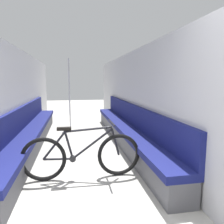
{
  "coord_description": "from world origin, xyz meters",
  "views": [
    {
      "loc": [
        -0.15,
        -1.16,
        1.43
      ],
      "look_at": [
        0.59,
        2.91,
        0.83
      ],
      "focal_mm": 35.0,
      "sensor_mm": 36.0,
      "label": 1
    }
  ],
  "objects_px": {
    "bench_seat_row_left": "(31,134)",
    "bench_seat_row_right": "(126,130)",
    "grab_pole_near": "(69,94)",
    "bicycle": "(82,156)"
  },
  "relations": [
    {
      "from": "bench_seat_row_left",
      "to": "grab_pole_near",
      "type": "bearing_deg",
      "value": 67.46
    },
    {
      "from": "bench_seat_row_right",
      "to": "grab_pole_near",
      "type": "distance_m",
      "value": 2.46
    },
    {
      "from": "bench_seat_row_right",
      "to": "bench_seat_row_left",
      "type": "bearing_deg",
      "value": 180.0
    },
    {
      "from": "bench_seat_row_left",
      "to": "grab_pole_near",
      "type": "height_order",
      "value": "grab_pole_near"
    },
    {
      "from": "bench_seat_row_right",
      "to": "grab_pole_near",
      "type": "bearing_deg",
      "value": 123.08
    },
    {
      "from": "bicycle",
      "to": "bench_seat_row_left",
      "type": "bearing_deg",
      "value": 104.3
    },
    {
      "from": "bench_seat_row_right",
      "to": "grab_pole_near",
      "type": "relative_size",
      "value": 2.65
    },
    {
      "from": "bench_seat_row_right",
      "to": "grab_pole_near",
      "type": "height_order",
      "value": "grab_pole_near"
    },
    {
      "from": "bench_seat_row_left",
      "to": "bench_seat_row_right",
      "type": "height_order",
      "value": "same"
    },
    {
      "from": "bicycle",
      "to": "grab_pole_near",
      "type": "xyz_separation_m",
      "value": [
        -0.2,
        3.66,
        0.67
      ]
    }
  ]
}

